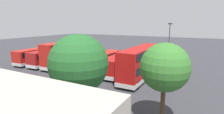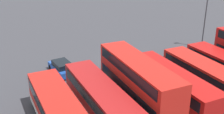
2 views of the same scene
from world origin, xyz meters
TOP-DOWN VIEW (x-y plane):
  - ground_plane at (0.00, 0.00)m, footprint 140.00×140.00m
  - bus_single_deck_third at (-3.68, 10.95)m, footprint 2.71×10.91m
  - bus_single_deck_fourth at (0.23, 10.73)m, footprint 2.75×10.87m
  - bus_double_decker_fifth at (3.78, 10.53)m, footprint 2.61×10.60m
  - bus_single_deck_sixth at (7.24, 10.44)m, footprint 2.90×11.04m
  - bus_single_deck_seventh at (10.89, 10.87)m, footprint 2.87×10.53m
  - car_hatchback_silver at (7.99, 0.69)m, footprint 2.32×4.40m
  - lamp_post_tall at (-12.63, 0.42)m, footprint 0.70×0.30m

SIDE VIEW (x-z plane):
  - ground_plane at x=0.00m, z-range 0.00..0.00m
  - car_hatchback_silver at x=7.99m, z-range -0.02..1.41m
  - bus_single_deck_seventh at x=10.89m, z-range 0.15..3.10m
  - bus_single_deck_fourth at x=0.23m, z-range 0.15..3.10m
  - bus_single_deck_third at x=-3.68m, z-range 0.15..3.10m
  - bus_single_deck_sixth at x=7.24m, z-range 0.15..3.10m
  - bus_double_decker_fifth at x=3.78m, z-range 0.17..4.72m
  - lamp_post_tall at x=-12.63m, z-range 0.68..8.61m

